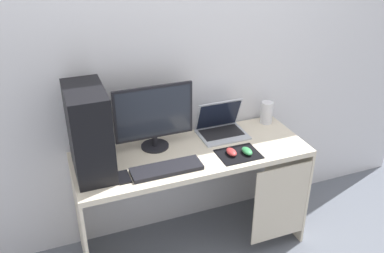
{
  "coord_description": "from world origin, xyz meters",
  "views": [
    {
      "loc": [
        -0.81,
        -2.1,
        2.1
      ],
      "look_at": [
        0.0,
        0.0,
        0.93
      ],
      "focal_mm": 38.86,
      "sensor_mm": 36.0,
      "label": 1
    }
  ],
  "objects": [
    {
      "name": "keyboard",
      "position": [
        -0.21,
        -0.14,
        0.77
      ],
      "size": [
        0.42,
        0.14,
        0.02
      ],
      "primitive_type": "cube",
      "color": "black",
      "rests_on": "desk"
    },
    {
      "name": "desk",
      "position": [
        0.02,
        -0.01,
        0.6
      ],
      "size": [
        1.48,
        0.55,
        0.75
      ],
      "color": "beige",
      "rests_on": "ground_plane"
    },
    {
      "name": "pc_tower",
      "position": [
        -0.61,
        0.02,
        1.01
      ],
      "size": [
        0.21,
        0.4,
        0.51
      ],
      "primitive_type": "cube",
      "color": "black",
      "rests_on": "desk"
    },
    {
      "name": "cell_phone",
      "position": [
        -0.47,
        -0.13,
        0.76
      ],
      "size": [
        0.07,
        0.13,
        0.01
      ],
      "primitive_type": "cube",
      "color": "black",
      "rests_on": "desk"
    },
    {
      "name": "monitor",
      "position": [
        -0.2,
        0.14,
        0.97
      ],
      "size": [
        0.5,
        0.18,
        0.42
      ],
      "color": "black",
      "rests_on": "desk"
    },
    {
      "name": "ground_plane",
      "position": [
        0.0,
        0.0,
        0.0
      ],
      "size": [
        8.0,
        8.0,
        0.0
      ],
      "primitive_type": "plane",
      "color": "slate"
    },
    {
      "name": "laptop",
      "position": [
        0.27,
        0.15,
        0.8
      ],
      "size": [
        0.32,
        0.24,
        0.23
      ],
      "color": "#B7BCC6",
      "rests_on": "desk"
    },
    {
      "name": "mousepad",
      "position": [
        0.26,
        -0.13,
        0.76
      ],
      "size": [
        0.26,
        0.2,
        0.0
      ],
      "primitive_type": "cube",
      "color": "black",
      "rests_on": "desk"
    },
    {
      "name": "speaker",
      "position": [
        0.64,
        0.19,
        0.83
      ],
      "size": [
        0.08,
        0.08,
        0.16
      ],
      "primitive_type": "cylinder",
      "color": "silver",
      "rests_on": "desk"
    },
    {
      "name": "mouse_right",
      "position": [
        0.31,
        -0.15,
        0.78
      ],
      "size": [
        0.06,
        0.1,
        0.03
      ],
      "primitive_type": "ellipsoid",
      "color": "#338C4C",
      "rests_on": "mousepad"
    },
    {
      "name": "wall_back",
      "position": [
        0.0,
        0.32,
        1.3
      ],
      "size": [
        4.0,
        0.05,
        2.6
      ],
      "color": "silver",
      "rests_on": "ground_plane"
    },
    {
      "name": "mouse_left",
      "position": [
        0.21,
        -0.12,
        0.78
      ],
      "size": [
        0.06,
        0.1,
        0.03
      ],
      "primitive_type": "ellipsoid",
      "color": "#B23333",
      "rests_on": "mousepad"
    }
  ]
}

